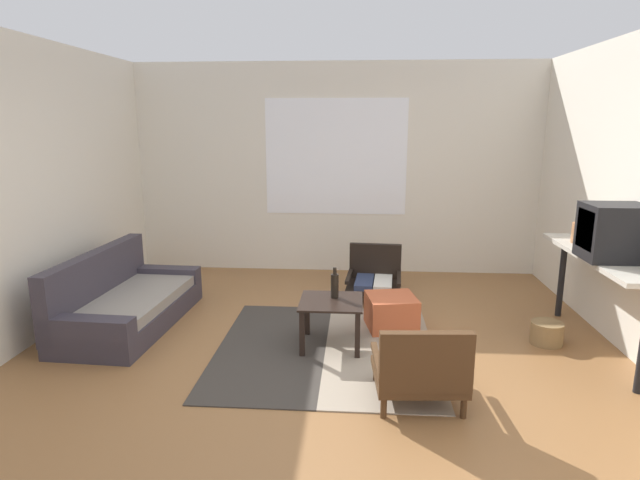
{
  "coord_description": "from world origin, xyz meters",
  "views": [
    {
      "loc": [
        0.29,
        -3.8,
        1.94
      ],
      "look_at": [
        -0.04,
        0.79,
        0.91
      ],
      "focal_mm": 29.35,
      "sensor_mm": 36.0,
      "label": 1
    }
  ],
  "objects_px": {
    "couch": "(125,304)",
    "clay_vase": "(583,231)",
    "wicker_basket": "(547,333)",
    "coffee_table": "(331,310)",
    "glass_bottle": "(335,285)",
    "armchair_by_window": "(374,276)",
    "crt_television": "(615,232)",
    "ottoman_orange": "(391,312)",
    "armchair_striped_foreground": "(420,369)",
    "console_shelf": "(601,265)"
  },
  "relations": [
    {
      "from": "couch",
      "to": "clay_vase",
      "type": "height_order",
      "value": "clay_vase"
    },
    {
      "from": "wicker_basket",
      "to": "coffee_table",
      "type": "bearing_deg",
      "value": -174.27
    },
    {
      "from": "glass_bottle",
      "to": "wicker_basket",
      "type": "bearing_deg",
      "value": 3.35
    },
    {
      "from": "armchair_by_window",
      "to": "coffee_table",
      "type": "bearing_deg",
      "value": -106.79
    },
    {
      "from": "armchair_by_window",
      "to": "crt_television",
      "type": "distance_m",
      "value": 2.51
    },
    {
      "from": "couch",
      "to": "ottoman_orange",
      "type": "xyz_separation_m",
      "value": [
        2.6,
        0.09,
        -0.05
      ]
    },
    {
      "from": "couch",
      "to": "armchair_by_window",
      "type": "bearing_deg",
      "value": 22.63
    },
    {
      "from": "coffee_table",
      "to": "crt_television",
      "type": "bearing_deg",
      "value": -1.29
    },
    {
      "from": "armchair_by_window",
      "to": "ottoman_orange",
      "type": "relative_size",
      "value": 1.42
    },
    {
      "from": "armchair_by_window",
      "to": "armchair_striped_foreground",
      "type": "relative_size",
      "value": 0.97
    },
    {
      "from": "armchair_by_window",
      "to": "ottoman_orange",
      "type": "xyz_separation_m",
      "value": [
        0.14,
        -0.93,
        -0.08
      ]
    },
    {
      "from": "clay_vase",
      "to": "coffee_table",
      "type": "bearing_deg",
      "value": -166.46
    },
    {
      "from": "clay_vase",
      "to": "console_shelf",
      "type": "bearing_deg",
      "value": -90.0
    },
    {
      "from": "clay_vase",
      "to": "glass_bottle",
      "type": "distance_m",
      "value": 2.36
    },
    {
      "from": "clay_vase",
      "to": "ottoman_orange",
      "type": "bearing_deg",
      "value": -176.68
    },
    {
      "from": "armchair_by_window",
      "to": "armchair_striped_foreground",
      "type": "height_order",
      "value": "armchair_striped_foreground"
    },
    {
      "from": "coffee_table",
      "to": "wicker_basket",
      "type": "height_order",
      "value": "coffee_table"
    },
    {
      "from": "armchair_by_window",
      "to": "wicker_basket",
      "type": "height_order",
      "value": "armchair_by_window"
    },
    {
      "from": "ottoman_orange",
      "to": "console_shelf",
      "type": "distance_m",
      "value": 1.87
    },
    {
      "from": "couch",
      "to": "glass_bottle",
      "type": "bearing_deg",
      "value": -7.63
    },
    {
      "from": "console_shelf",
      "to": "wicker_basket",
      "type": "xyz_separation_m",
      "value": [
        -0.37,
        0.06,
        -0.66
      ]
    },
    {
      "from": "coffee_table",
      "to": "armchair_striped_foreground",
      "type": "xyz_separation_m",
      "value": [
        0.67,
        -0.95,
        -0.07
      ]
    },
    {
      "from": "armchair_striped_foreground",
      "to": "ottoman_orange",
      "type": "bearing_deg",
      "value": 94.69
    },
    {
      "from": "armchair_by_window",
      "to": "wicker_basket",
      "type": "distance_m",
      "value": 1.93
    },
    {
      "from": "couch",
      "to": "crt_television",
      "type": "height_order",
      "value": "crt_television"
    },
    {
      "from": "couch",
      "to": "glass_bottle",
      "type": "relative_size",
      "value": 6.45
    },
    {
      "from": "glass_bottle",
      "to": "wicker_basket",
      "type": "distance_m",
      "value": 1.96
    },
    {
      "from": "armchair_striped_foreground",
      "to": "wicker_basket",
      "type": "bearing_deg",
      "value": 42.18
    },
    {
      "from": "armchair_striped_foreground",
      "to": "console_shelf",
      "type": "relative_size",
      "value": 0.39
    },
    {
      "from": "coffee_table",
      "to": "armchair_striped_foreground",
      "type": "relative_size",
      "value": 0.83
    },
    {
      "from": "ottoman_orange",
      "to": "coffee_table",
      "type": "bearing_deg",
      "value": -140.84
    },
    {
      "from": "ottoman_orange",
      "to": "armchair_striped_foreground",
      "type": "bearing_deg",
      "value": -85.31
    },
    {
      "from": "couch",
      "to": "wicker_basket",
      "type": "distance_m",
      "value": 3.98
    },
    {
      "from": "couch",
      "to": "armchair_by_window",
      "type": "xyz_separation_m",
      "value": [
        2.46,
        1.03,
        0.03
      ]
    },
    {
      "from": "armchair_by_window",
      "to": "crt_television",
      "type": "xyz_separation_m",
      "value": [
        1.88,
        -1.44,
        0.84
      ]
    },
    {
      "from": "armchair_by_window",
      "to": "wicker_basket",
      "type": "bearing_deg",
      "value": -38.23
    },
    {
      "from": "console_shelf",
      "to": "ottoman_orange",
      "type": "bearing_deg",
      "value": 169.6
    },
    {
      "from": "armchair_by_window",
      "to": "clay_vase",
      "type": "xyz_separation_m",
      "value": [
        1.88,
        -0.83,
        0.72
      ]
    },
    {
      "from": "couch",
      "to": "crt_television",
      "type": "bearing_deg",
      "value": -5.41
    },
    {
      "from": "armchair_striped_foreground",
      "to": "glass_bottle",
      "type": "distance_m",
      "value": 1.24
    },
    {
      "from": "couch",
      "to": "armchair_by_window",
      "type": "height_order",
      "value": "couch"
    },
    {
      "from": "ottoman_orange",
      "to": "wicker_basket",
      "type": "bearing_deg",
      "value": -10.65
    },
    {
      "from": "ottoman_orange",
      "to": "wicker_basket",
      "type": "distance_m",
      "value": 1.4
    },
    {
      "from": "armchair_by_window",
      "to": "couch",
      "type": "bearing_deg",
      "value": -157.37
    },
    {
      "from": "wicker_basket",
      "to": "couch",
      "type": "bearing_deg",
      "value": 177.62
    },
    {
      "from": "armchair_by_window",
      "to": "crt_television",
      "type": "bearing_deg",
      "value": -37.44
    },
    {
      "from": "clay_vase",
      "to": "glass_bottle",
      "type": "xyz_separation_m",
      "value": [
        -2.27,
        -0.47,
        -0.42
      ]
    },
    {
      "from": "coffee_table",
      "to": "glass_bottle",
      "type": "height_order",
      "value": "glass_bottle"
    },
    {
      "from": "clay_vase",
      "to": "glass_bottle",
      "type": "bearing_deg",
      "value": -168.28
    },
    {
      "from": "console_shelf",
      "to": "crt_television",
      "type": "bearing_deg",
      "value": -90.98
    }
  ]
}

